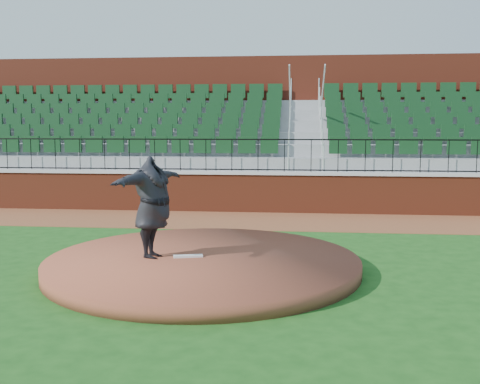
% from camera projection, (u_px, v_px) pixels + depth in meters
% --- Properties ---
extents(ground, '(90.00, 90.00, 0.00)m').
position_uv_depth(ground, '(232.00, 267.00, 10.87)').
color(ground, '#174914').
rests_on(ground, ground).
extents(warning_track, '(34.00, 3.20, 0.01)m').
position_uv_depth(warning_track, '(254.00, 220.00, 16.20)').
color(warning_track, brown).
rests_on(warning_track, ground).
extents(field_wall, '(34.00, 0.35, 1.20)m').
position_uv_depth(field_wall, '(258.00, 193.00, 17.71)').
color(field_wall, maroon).
rests_on(field_wall, ground).
extents(wall_cap, '(34.00, 0.45, 0.10)m').
position_uv_depth(wall_cap, '(258.00, 173.00, 17.63)').
color(wall_cap, '#B7B7B7').
rests_on(wall_cap, field_wall).
extents(wall_railing, '(34.00, 0.05, 1.00)m').
position_uv_depth(wall_railing, '(258.00, 155.00, 17.56)').
color(wall_railing, black).
rests_on(wall_railing, wall_cap).
extents(seating_stands, '(34.00, 5.10, 4.60)m').
position_uv_depth(seating_stands, '(263.00, 137.00, 20.20)').
color(seating_stands, gray).
rests_on(seating_stands, ground).
extents(concourse_wall, '(34.00, 0.50, 5.50)m').
position_uv_depth(concourse_wall, '(268.00, 125.00, 22.91)').
color(concourse_wall, maroon).
rests_on(concourse_wall, ground).
extents(pitchers_mound, '(5.95, 5.95, 0.25)m').
position_uv_depth(pitchers_mound, '(203.00, 263.00, 10.68)').
color(pitchers_mound, brown).
rests_on(pitchers_mound, ground).
extents(pitching_rubber, '(0.57, 0.28, 0.04)m').
position_uv_depth(pitching_rubber, '(188.00, 256.00, 10.66)').
color(pitching_rubber, silver).
rests_on(pitching_rubber, pitchers_mound).
extents(pitcher, '(1.22, 2.46, 1.93)m').
position_uv_depth(pitcher, '(153.00, 207.00, 10.52)').
color(pitcher, black).
rests_on(pitcher, pitchers_mound).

